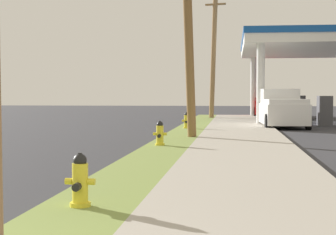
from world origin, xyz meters
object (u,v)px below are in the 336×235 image
fire_hydrant_nearest (80,183)px  truck_red_on_apron (269,104)px  fire_hydrant_second (160,135)px  utility_pole_background (213,55)px  car_silver_by_near_pump (283,108)px  fire_hydrant_third (186,121)px  truck_white_at_forecourt (282,109)px  utility_pole_midground (188,18)px

fire_hydrant_nearest → truck_red_on_apron: bearing=82.5°
fire_hydrant_second → utility_pole_background: utility_pole_background is taller
fire_hydrant_nearest → car_silver_by_near_pump: car_silver_by_near_pump is taller
fire_hydrant_third → truck_red_on_apron: size_ratio=0.13×
truck_white_at_forecourt → truck_red_on_apron: bearing=89.0°
utility_pole_midground → truck_white_at_forecourt: (4.05, 9.06, -3.47)m
truck_white_at_forecourt → truck_red_on_apron: (0.26, 14.68, 0.00)m
fire_hydrant_third → fire_hydrant_nearest: bearing=-89.8°
fire_hydrant_nearest → truck_white_at_forecourt: 22.07m
car_silver_by_near_pump → utility_pole_midground: bearing=-104.2°
utility_pole_midground → car_silver_by_near_pump: bearing=75.8°
car_silver_by_near_pump → truck_white_at_forecourt: truck_white_at_forecourt is taller
fire_hydrant_nearest → car_silver_by_near_pump: (5.50, 32.55, 0.28)m
utility_pole_background → truck_red_on_apron: utility_pole_background is taller
utility_pole_background → car_silver_by_near_pump: utility_pole_background is taller
truck_white_at_forecourt → truck_red_on_apron: size_ratio=1.00×
utility_pole_midground → utility_pole_background: size_ratio=1.02×
truck_red_on_apron → utility_pole_background: bearing=-124.3°
truck_white_at_forecourt → fire_hydrant_second: bearing=-110.9°
utility_pole_midground → car_silver_by_near_pump: size_ratio=1.85×
fire_hydrant_second → car_silver_by_near_pump: size_ratio=0.16×
fire_hydrant_second → truck_white_at_forecourt: 13.04m
fire_hydrant_second → car_silver_by_near_pump: car_silver_by_near_pump is taller
fire_hydrant_nearest → car_silver_by_near_pump: bearing=80.4°
fire_hydrant_third → utility_pole_midground: bearing=-84.6°
car_silver_by_near_pump → fire_hydrant_nearest: bearing=-99.6°
fire_hydrant_second → fire_hydrant_third: 8.72m
fire_hydrant_second → truck_red_on_apron: (4.91, 26.86, 0.47)m
fire_hydrant_second → truck_white_at_forecourt: bearing=69.1°
car_silver_by_near_pump → utility_pole_background: bearing=-155.3°
fire_hydrant_third → truck_white_at_forecourt: truck_white_at_forecourt is taller
fire_hydrant_second → fire_hydrant_third: size_ratio=1.00×
fire_hydrant_second → utility_pole_midground: utility_pole_midground is taller
fire_hydrant_second → truck_white_at_forecourt: truck_white_at_forecourt is taller
fire_hydrant_second → truck_red_on_apron: bearing=79.6°
utility_pole_background → fire_hydrant_third: bearing=-93.6°
car_silver_by_near_pump → fire_hydrant_third: bearing=-111.2°
fire_hydrant_nearest → utility_pole_midground: bearing=87.9°
fire_hydrant_third → utility_pole_midground: 6.87m
utility_pole_background → truck_white_at_forecourt: bearing=-66.5°
utility_pole_midground → utility_pole_background: (0.25, 17.80, -0.09)m
fire_hydrant_second → fire_hydrant_nearest: bearing=-89.1°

